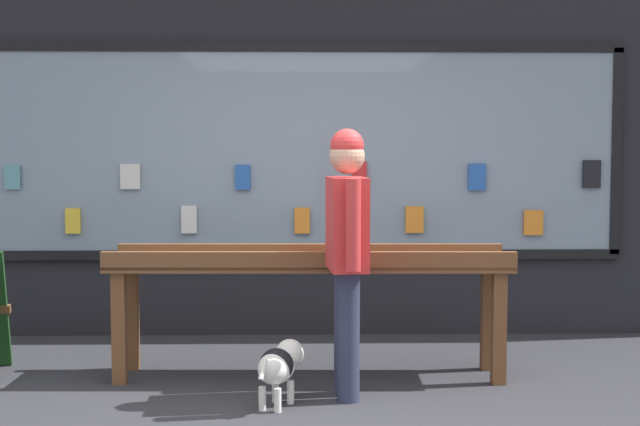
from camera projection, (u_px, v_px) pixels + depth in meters
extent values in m
plane|color=#2D2D33|center=(311.00, 416.00, 5.19)|extent=(40.00, 40.00, 0.00)
cube|color=black|center=(307.00, 144.00, 7.47)|extent=(7.98, 0.20, 3.21)
cube|color=gray|center=(272.00, 152.00, 7.34)|extent=(5.71, 0.03, 1.71)
cube|color=black|center=(272.00, 47.00, 7.28)|extent=(5.79, 0.06, 0.08)
cube|color=black|center=(273.00, 255.00, 7.40)|extent=(5.79, 0.06, 0.08)
cube|color=black|center=(616.00, 152.00, 7.41)|extent=(0.08, 0.06, 1.71)
cube|color=#5999A5|center=(13.00, 177.00, 7.27)|extent=(0.13, 0.03, 0.20)
cube|color=yellow|center=(73.00, 221.00, 7.31)|extent=(0.12, 0.03, 0.21)
cube|color=silver|center=(130.00, 177.00, 7.29)|extent=(0.16, 0.03, 0.21)
cube|color=silver|center=(189.00, 219.00, 7.33)|extent=(0.13, 0.03, 0.23)
cube|color=#2659B2|center=(243.00, 177.00, 7.31)|extent=(0.12, 0.03, 0.20)
cube|color=orange|center=(302.00, 221.00, 7.35)|extent=(0.13, 0.03, 0.21)
cube|color=red|center=(359.00, 176.00, 7.33)|extent=(0.12, 0.03, 0.24)
cube|color=orange|center=(414.00, 220.00, 7.37)|extent=(0.15, 0.03, 0.22)
cube|color=#2659B2|center=(477.00, 177.00, 7.35)|extent=(0.14, 0.03, 0.22)
cube|color=orange|center=(533.00, 223.00, 7.39)|extent=(0.16, 0.03, 0.21)
cube|color=black|center=(592.00, 174.00, 7.37)|extent=(0.15, 0.03, 0.23)
cube|color=brown|center=(119.00, 328.00, 5.88)|extent=(0.09, 0.09, 0.75)
cube|color=brown|center=(499.00, 328.00, 5.88)|extent=(0.09, 0.09, 0.75)
cube|color=brown|center=(132.00, 317.00, 6.27)|extent=(0.09, 0.09, 0.75)
cube|color=brown|center=(488.00, 317.00, 6.27)|extent=(0.09, 0.09, 0.75)
cube|color=brown|center=(309.00, 265.00, 6.05)|extent=(2.72, 0.62, 0.04)
cube|color=brown|center=(309.00, 261.00, 5.80)|extent=(2.71, 0.12, 0.12)
cube|color=brown|center=(310.00, 252.00, 6.29)|extent=(2.71, 0.12, 0.12)
cube|color=#2659B2|center=(130.00, 261.00, 6.01)|extent=(0.18, 0.25, 0.03)
cube|color=#5999A5|center=(220.00, 262.00, 5.92)|extent=(0.17, 0.22, 0.03)
cube|color=red|center=(314.00, 259.00, 6.12)|extent=(0.16, 0.23, 0.03)
cube|color=#994CA5|center=(401.00, 262.00, 5.97)|extent=(0.15, 0.23, 0.02)
cube|color=silver|center=(494.00, 262.00, 5.92)|extent=(0.18, 0.23, 0.03)
cylinder|color=#2D334C|center=(348.00, 336.00, 5.47)|extent=(0.14, 0.14, 0.81)
cylinder|color=#2D334C|center=(345.00, 331.00, 5.62)|extent=(0.14, 0.14, 0.81)
cube|color=red|center=(347.00, 224.00, 5.50)|extent=(0.25, 0.47, 0.57)
cylinder|color=red|center=(353.00, 225.00, 5.21)|extent=(0.09, 0.09, 0.54)
cylinder|color=red|center=(341.00, 218.00, 5.78)|extent=(0.09, 0.09, 0.54)
sphere|color=tan|center=(347.00, 156.00, 5.47)|extent=(0.22, 0.22, 0.22)
sphere|color=red|center=(347.00, 146.00, 5.46)|extent=(0.21, 0.21, 0.21)
ellipsoid|color=white|center=(277.00, 367.00, 5.35)|extent=(0.31, 0.38, 0.20)
ellipsoid|color=black|center=(277.00, 366.00, 5.35)|extent=(0.27, 0.26, 0.21)
sphere|color=white|center=(290.00, 354.00, 5.54)|extent=(0.18, 0.18, 0.18)
cylinder|color=white|center=(263.00, 370.00, 5.17)|extent=(0.06, 0.10, 0.12)
cylinder|color=white|center=(291.00, 392.00, 5.43)|extent=(0.04, 0.04, 0.14)
cylinder|color=white|center=(276.00, 390.00, 5.47)|extent=(0.04, 0.04, 0.14)
cylinder|color=white|center=(278.00, 400.00, 5.25)|extent=(0.04, 0.04, 0.14)
cylinder|color=white|center=(262.00, 399.00, 5.29)|extent=(0.04, 0.04, 0.14)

